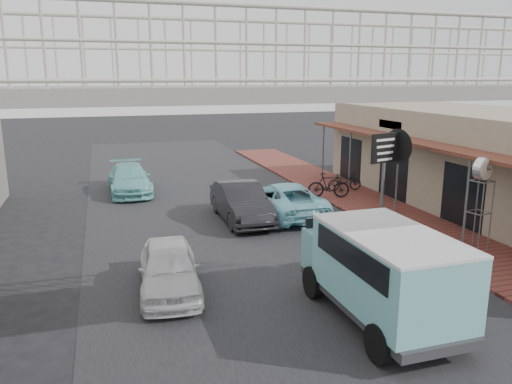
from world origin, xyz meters
TOP-DOWN VIEW (x-y plane):
  - ground at (0.00, 0.00)m, footprint 120.00×120.00m
  - road_strip at (0.00, 0.00)m, footprint 10.00×60.00m
  - sidewalk at (6.50, 3.00)m, footprint 3.00×40.00m
  - shophouse_row at (10.97, 4.00)m, footprint 7.20×18.00m
  - footbridge at (0.00, -4.00)m, footprint 16.40×2.40m
  - white_hatchback at (-2.79, 0.15)m, footprint 1.79×3.80m
  - dark_sedan at (0.69, 5.81)m, footprint 1.53×4.37m
  - angkot_curb at (2.50, 6.00)m, footprint 2.28×4.81m
  - angkot_far at (-3.10, 11.87)m, footprint 1.93×4.58m
  - angkot_van at (1.50, -2.88)m, footprint 2.10×4.47m
  - motorcycle_near at (6.61, 8.88)m, footprint 1.70×0.68m
  - motorcycle_far at (5.30, 7.85)m, footprint 1.92×1.05m
  - street_clock at (6.73, 0.23)m, footprint 0.75×0.69m
  - arrow_sign at (6.03, 3.50)m, footprint 2.11×1.40m

SIDE VIEW (x-z plane):
  - ground at x=0.00m, z-range 0.00..0.00m
  - road_strip at x=0.00m, z-range 0.00..0.01m
  - sidewalk at x=6.50m, z-range 0.00..0.10m
  - motorcycle_near at x=6.61m, z-range 0.10..0.97m
  - white_hatchback at x=-2.79m, z-range 0.00..1.26m
  - motorcycle_far at x=5.30m, z-range 0.10..1.21m
  - angkot_far at x=-3.10m, z-range 0.00..1.32m
  - angkot_curb at x=2.50m, z-range 0.00..1.33m
  - dark_sedan at x=0.69m, z-range 0.00..1.44m
  - angkot_van at x=1.50m, z-range 0.29..2.47m
  - shophouse_row at x=10.97m, z-range 0.01..4.01m
  - street_clock at x=6.73m, z-range 1.06..3.98m
  - arrow_sign at x=6.03m, z-range 1.17..4.66m
  - footbridge at x=0.00m, z-range 0.01..6.35m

